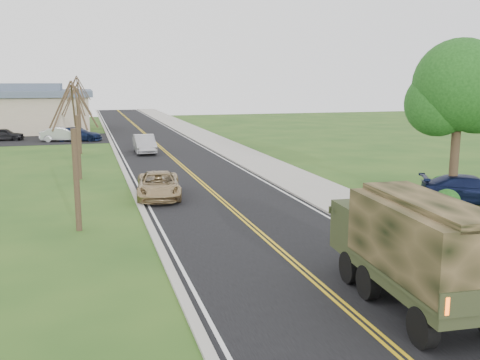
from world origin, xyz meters
name	(u,v)px	position (x,y,z in m)	size (l,w,h in m)	color
ground	(347,309)	(0.00, 0.00, 0.00)	(160.00, 160.00, 0.00)	#224818
road	(155,143)	(0.00, 40.00, 0.01)	(8.00, 120.00, 0.01)	black
curb_right	(197,141)	(4.15, 40.00, 0.06)	(0.30, 120.00, 0.12)	#9E998E
sidewalk_right	(214,141)	(5.90, 40.00, 0.05)	(3.20, 120.00, 0.10)	#9E998E
curb_left	(112,144)	(-4.15, 40.00, 0.05)	(0.30, 120.00, 0.10)	#9E998E
leafy_tree	(459,92)	(11.00, 10.01, 5.49)	(4.83, 4.50, 8.10)	#38281C
bare_tree_a	(76,168)	(-7.00, 10.00, 2.63)	(1.93, 2.26, 6.08)	#38281C
bare_tree_b	(78,140)	(-7.00, 22.00, 2.48)	(1.83, 2.14, 5.73)	#38281C
bare_tree_c	(79,120)	(-7.00, 34.00, 2.78)	(2.04, 2.39, 6.42)	#38281C
bare_tree_d	(80,114)	(-7.00, 46.00, 2.55)	(1.88, 2.20, 5.91)	#38281C
commercial_building	(0,109)	(-15.98, 55.97, 2.69)	(25.50, 21.50, 5.65)	tan
military_truck	(415,243)	(1.76, -0.34, 1.80)	(2.61, 6.43, 3.14)	black
suv_champagne	(159,185)	(-3.00, 15.33, 0.66)	(2.20, 4.78, 1.33)	#A1875B
sedan_silver	(145,144)	(-1.80, 32.94, 0.77)	(1.63, 4.68, 1.54)	#A4A4A8
pickup_navy	(471,189)	(11.81, 9.63, 0.70)	(1.97, 4.85, 1.41)	#0E1534
utility_box_near	(440,249)	(4.71, 2.41, 0.50)	(0.60, 0.50, 0.80)	#1B4D22
lot_car_dark	(4,134)	(-14.42, 46.24, 0.64)	(1.50, 3.74, 1.27)	black
lot_car_silver	(63,134)	(-8.69, 43.93, 0.72)	(1.52, 4.36, 1.44)	silver
lot_car_navy	(78,134)	(-7.27, 43.85, 0.69)	(1.94, 4.77, 1.38)	#0E1835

